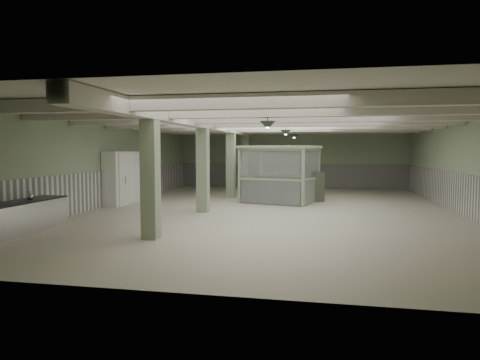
# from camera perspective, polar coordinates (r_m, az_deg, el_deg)

# --- Properties ---
(floor) EXTENTS (20.00, 20.00, 0.00)m
(floor) POSITION_cam_1_polar(r_m,az_deg,el_deg) (16.94, 4.18, -4.01)
(floor) COLOR beige
(floor) RESTS_ON ground
(ceiling) EXTENTS (14.00, 20.00, 0.02)m
(ceiling) POSITION_cam_1_polar(r_m,az_deg,el_deg) (16.82, 4.24, 8.22)
(ceiling) COLOR silver
(ceiling) RESTS_ON wall_back
(wall_back) EXTENTS (14.00, 0.02, 3.60)m
(wall_back) POSITION_cam_1_polar(r_m,az_deg,el_deg) (26.73, 6.81, 2.83)
(wall_back) COLOR #92A785
(wall_back) RESTS_ON floor
(wall_front) EXTENTS (14.00, 0.02, 3.60)m
(wall_front) POSITION_cam_1_polar(r_m,az_deg,el_deg) (6.98, -5.80, -0.81)
(wall_front) COLOR #92A785
(wall_front) RESTS_ON floor
(wall_left) EXTENTS (0.02, 20.00, 3.60)m
(wall_left) POSITION_cam_1_polar(r_m,az_deg,el_deg) (18.95, -17.31, 2.14)
(wall_left) COLOR #92A785
(wall_left) RESTS_ON floor
(wall_right) EXTENTS (0.02, 20.00, 3.60)m
(wall_right) POSITION_cam_1_polar(r_m,az_deg,el_deg) (17.39, 27.78, 1.69)
(wall_right) COLOR #92A785
(wall_right) RESTS_ON floor
(wainscot_left) EXTENTS (0.05, 19.90, 1.50)m
(wainscot_left) POSITION_cam_1_polar(r_m,az_deg,el_deg) (19.00, -17.18, -1.02)
(wainscot_left) COLOR white
(wainscot_left) RESTS_ON floor
(wainscot_right) EXTENTS (0.05, 19.90, 1.50)m
(wainscot_right) POSITION_cam_1_polar(r_m,az_deg,el_deg) (17.45, 27.58, -1.76)
(wainscot_right) COLOR white
(wainscot_right) RESTS_ON floor
(wainscot_back) EXTENTS (13.90, 0.05, 1.50)m
(wainscot_back) POSITION_cam_1_polar(r_m,az_deg,el_deg) (26.75, 6.79, 0.58)
(wainscot_back) COLOR white
(wainscot_back) RESTS_ON floor
(girder) EXTENTS (0.45, 19.90, 0.40)m
(girder) POSITION_cam_1_polar(r_m,az_deg,el_deg) (17.28, -4.09, 7.38)
(girder) COLOR beige
(girder) RESTS_ON ceiling
(beam_a) EXTENTS (13.90, 0.35, 0.32)m
(beam_a) POSITION_cam_1_polar(r_m,az_deg,el_deg) (9.43, -1.37, 10.35)
(beam_a) COLOR beige
(beam_a) RESTS_ON ceiling
(beam_b) EXTENTS (13.90, 0.35, 0.32)m
(beam_b) POSITION_cam_1_polar(r_m,az_deg,el_deg) (11.87, 1.29, 9.07)
(beam_b) COLOR beige
(beam_b) RESTS_ON ceiling
(beam_c) EXTENTS (13.90, 0.35, 0.32)m
(beam_c) POSITION_cam_1_polar(r_m,az_deg,el_deg) (14.33, 3.02, 8.22)
(beam_c) COLOR beige
(beam_c) RESTS_ON ceiling
(beam_d) EXTENTS (13.90, 0.35, 0.32)m
(beam_d) POSITION_cam_1_polar(r_m,az_deg,el_deg) (16.80, 4.24, 7.61)
(beam_d) COLOR beige
(beam_d) RESTS_ON ceiling
(beam_e) EXTENTS (13.90, 0.35, 0.32)m
(beam_e) POSITION_cam_1_polar(r_m,az_deg,el_deg) (19.28, 5.14, 7.16)
(beam_e) COLOR beige
(beam_e) RESTS_ON ceiling
(beam_f) EXTENTS (13.90, 0.35, 0.32)m
(beam_f) POSITION_cam_1_polar(r_m,az_deg,el_deg) (21.77, 5.84, 6.81)
(beam_f) COLOR beige
(beam_f) RESTS_ON ceiling
(beam_g) EXTENTS (13.90, 0.35, 0.32)m
(beam_g) POSITION_cam_1_polar(r_m,az_deg,el_deg) (24.26, 6.39, 6.53)
(beam_g) COLOR beige
(beam_g) RESTS_ON ceiling
(column_a) EXTENTS (0.42, 0.42, 3.60)m
(column_a) POSITION_cam_1_polar(r_m,az_deg,el_deg) (11.59, -11.87, 1.09)
(column_a) COLOR #91A383
(column_a) RESTS_ON floor
(column_b) EXTENTS (0.42, 0.42, 3.60)m
(column_b) POSITION_cam_1_polar(r_m,az_deg,el_deg) (16.30, -4.98, 2.02)
(column_b) COLOR #91A383
(column_b) RESTS_ON floor
(column_c) EXTENTS (0.42, 0.42, 3.60)m
(column_c) POSITION_cam_1_polar(r_m,az_deg,el_deg) (21.15, -1.21, 2.52)
(column_c) COLOR #91A383
(column_c) RESTS_ON floor
(column_d) EXTENTS (0.42, 0.42, 3.60)m
(column_d) POSITION_cam_1_polar(r_m,az_deg,el_deg) (25.07, 0.75, 2.77)
(column_d) COLOR #91A383
(column_d) RESTS_ON floor
(pendant_front) EXTENTS (0.44, 0.44, 0.22)m
(pendant_front) POSITION_cam_1_polar(r_m,az_deg,el_deg) (11.77, 3.70, 7.30)
(pendant_front) COLOR #304032
(pendant_front) RESTS_ON ceiling
(pendant_mid) EXTENTS (0.44, 0.44, 0.22)m
(pendant_mid) POSITION_cam_1_polar(r_m,az_deg,el_deg) (17.23, 6.10, 6.28)
(pendant_mid) COLOR #304032
(pendant_mid) RESTS_ON ceiling
(pendant_back) EXTENTS (0.44, 0.44, 0.22)m
(pendant_back) POSITION_cam_1_polar(r_m,az_deg,el_deg) (22.21, 7.24, 5.79)
(pendant_back) COLOR #304032
(pendant_back) RESTS_ON ceiling
(pitcher_far) EXTENTS (0.21, 0.24, 0.27)m
(pitcher_far) POSITION_cam_1_polar(r_m,az_deg,el_deg) (13.90, -26.21, -1.92)
(pitcher_far) COLOR silver
(pitcher_far) RESTS_ON prep_counter
(walkin_cooler) EXTENTS (1.16, 2.62, 2.40)m
(walkin_cooler) POSITION_cam_1_polar(r_m,az_deg,el_deg) (19.48, -15.23, 0.46)
(walkin_cooler) COLOR white
(walkin_cooler) RESTS_ON floor
(guard_booth) EXTENTS (3.74, 3.39, 2.55)m
(guard_booth) POSITION_cam_1_polar(r_m,az_deg,el_deg) (19.49, 5.37, 2.16)
(guard_booth) COLOR #96AC8A
(guard_booth) RESTS_ON floor
(filing_cabinet) EXTENTS (0.65, 0.75, 1.36)m
(filing_cabinet) POSITION_cam_1_polar(r_m,az_deg,el_deg) (20.00, 10.28, -0.86)
(filing_cabinet) COLOR #545748
(filing_cabinet) RESTS_ON floor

